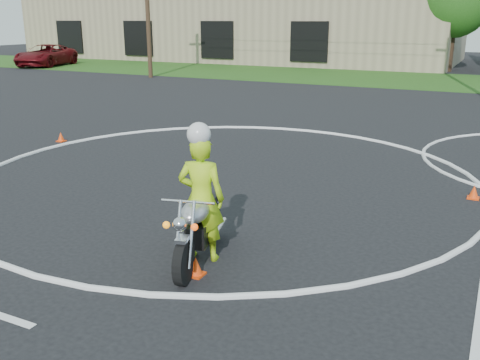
% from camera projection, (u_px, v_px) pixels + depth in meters
% --- Properties ---
extents(ground, '(120.00, 120.00, 0.00)m').
position_uv_depth(ground, '(153.00, 214.00, 10.54)').
color(ground, black).
rests_on(ground, ground).
extents(grass_strip, '(120.00, 10.00, 0.02)m').
position_uv_depth(grass_strip, '(403.00, 79.00, 33.69)').
color(grass_strip, '#1E4714').
rests_on(grass_strip, ground).
extents(course_markings, '(19.05, 19.05, 0.12)m').
position_uv_depth(course_markings, '(327.00, 173.00, 13.35)').
color(course_markings, silver).
rests_on(course_markings, ground).
extents(primary_motorcycle, '(0.87, 2.24, 1.20)m').
position_uv_depth(primary_motorcycle, '(198.00, 227.00, 8.32)').
color(primary_motorcycle, black).
rests_on(primary_motorcycle, ground).
extents(rider_primary_grp, '(0.83, 0.65, 2.23)m').
position_uv_depth(rider_primary_grp, '(201.00, 195.00, 8.30)').
color(rider_primary_grp, '#ADDC17').
rests_on(rider_primary_grp, ground).
extents(pickup_grp, '(4.33, 6.63, 1.70)m').
position_uv_depth(pickup_grp, '(46.00, 55.00, 43.01)').
color(pickup_grp, '#590A0F').
rests_on(pickup_grp, ground).
extents(warehouse, '(41.00, 17.00, 8.30)m').
position_uv_depth(warehouse, '(239.00, 13.00, 51.27)').
color(warehouse, tan).
rests_on(warehouse, ground).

